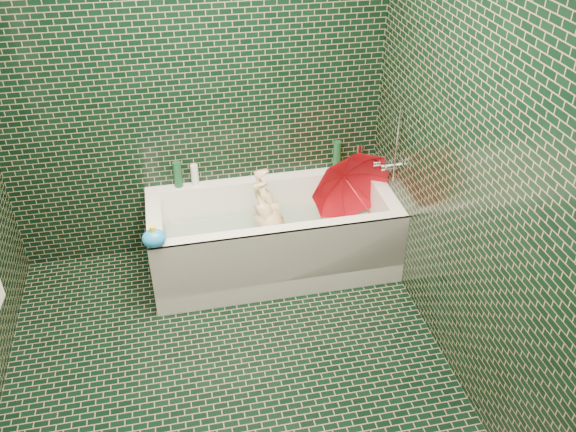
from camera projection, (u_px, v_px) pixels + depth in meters
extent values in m
plane|color=black|center=(232.00, 383.00, 3.56)|extent=(2.80, 2.80, 0.00)
plane|color=black|center=(193.00, 90.00, 3.99)|extent=(2.80, 0.00, 2.80)
plane|color=black|center=(474.00, 174.00, 3.08)|extent=(0.00, 2.80, 2.80)
cube|color=white|center=(273.00, 256.00, 4.42)|extent=(1.70, 0.75, 0.15)
cube|color=white|center=(265.00, 201.00, 4.53)|extent=(1.70, 0.10, 0.40)
cube|color=white|center=(282.00, 253.00, 4.01)|extent=(1.70, 0.10, 0.40)
cube|color=white|center=(381.00, 212.00, 4.41)|extent=(0.10, 0.55, 0.40)
cube|color=white|center=(157.00, 240.00, 4.13)|extent=(0.10, 0.55, 0.40)
cube|color=white|center=(284.00, 266.00, 4.02)|extent=(1.70, 0.02, 0.55)
cube|color=green|center=(273.00, 248.00, 4.38)|extent=(1.35, 0.47, 0.01)
cube|color=silver|center=(273.00, 231.00, 4.30)|extent=(1.48, 0.53, 0.00)
cylinder|color=silver|center=(390.00, 166.00, 4.20)|extent=(0.14, 0.05, 0.05)
cylinder|color=silver|center=(376.00, 163.00, 4.23)|extent=(0.05, 0.04, 0.04)
cylinder|color=silver|center=(397.00, 144.00, 3.99)|extent=(0.01, 0.01, 0.55)
imported|color=#DBB789|center=(276.00, 234.00, 4.25)|extent=(1.01, 0.62, 0.44)
imported|color=red|center=(358.00, 196.00, 4.19)|extent=(0.80, 0.71, 0.76)
imported|color=white|center=(369.00, 166.00, 4.57)|extent=(0.14, 0.14, 0.28)
imported|color=#391C69|center=(368.00, 165.00, 4.57)|extent=(0.08, 0.08, 0.17)
imported|color=#134325|center=(353.00, 169.00, 4.52)|extent=(0.15, 0.15, 0.17)
cylinder|color=#134325|center=(337.00, 156.00, 4.44)|extent=(0.07, 0.07, 0.24)
cylinder|color=silver|center=(359.00, 156.00, 4.50)|extent=(0.06, 0.06, 0.19)
cylinder|color=#134325|center=(178.00, 174.00, 4.27)|extent=(0.08, 0.08, 0.19)
cylinder|color=white|center=(195.00, 175.00, 4.30)|extent=(0.07, 0.07, 0.16)
ellipsoid|color=yellow|center=(344.00, 166.00, 4.49)|extent=(0.09, 0.07, 0.06)
sphere|color=yellow|center=(349.00, 161.00, 4.48)|extent=(0.04, 0.04, 0.04)
cone|color=orange|center=(352.00, 161.00, 4.48)|extent=(0.02, 0.02, 0.02)
ellipsoid|color=#1884DF|center=(154.00, 238.00, 3.70)|extent=(0.18, 0.17, 0.11)
cylinder|color=yellow|center=(153.00, 229.00, 3.67)|extent=(0.04, 0.04, 0.04)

